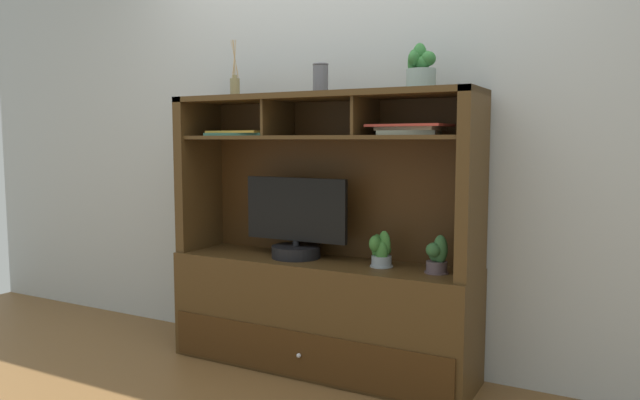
{
  "coord_description": "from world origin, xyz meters",
  "views": [
    {
      "loc": [
        1.5,
        -2.78,
        1.24
      ],
      "look_at": [
        0.0,
        0.0,
        0.92
      ],
      "focal_mm": 33.6,
      "sensor_mm": 36.0,
      "label": 1
    }
  ],
  "objects_px": {
    "tv_monitor": "(296,226)",
    "magazine_stack_left": "(243,133)",
    "potted_fern": "(437,257)",
    "ceramic_vase": "(321,78)",
    "diffuser_bottle": "(235,86)",
    "magazine_stack_centre": "(409,129)",
    "potted_orchid": "(381,251)",
    "media_console": "(321,285)",
    "potted_succulent": "(421,70)"
  },
  "relations": [
    {
      "from": "potted_fern",
      "to": "ceramic_vase",
      "type": "relative_size",
      "value": 1.2
    },
    {
      "from": "potted_succulent",
      "to": "magazine_stack_centre",
      "type": "bearing_deg",
      "value": -126.81
    },
    {
      "from": "diffuser_bottle",
      "to": "magazine_stack_left",
      "type": "bearing_deg",
      "value": -4.33
    },
    {
      "from": "tv_monitor",
      "to": "ceramic_vase",
      "type": "bearing_deg",
      "value": 1.33
    },
    {
      "from": "diffuser_bottle",
      "to": "ceramic_vase",
      "type": "height_order",
      "value": "diffuser_bottle"
    },
    {
      "from": "tv_monitor",
      "to": "magazine_stack_centre",
      "type": "xyz_separation_m",
      "value": [
        0.66,
        -0.04,
        0.52
      ]
    },
    {
      "from": "magazine_stack_centre",
      "to": "potted_succulent",
      "type": "xyz_separation_m",
      "value": [
        0.04,
        0.05,
        0.28
      ]
    },
    {
      "from": "tv_monitor",
      "to": "ceramic_vase",
      "type": "distance_m",
      "value": 0.8
    },
    {
      "from": "magazine_stack_left",
      "to": "ceramic_vase",
      "type": "distance_m",
      "value": 0.57
    },
    {
      "from": "tv_monitor",
      "to": "potted_orchid",
      "type": "height_order",
      "value": "tv_monitor"
    },
    {
      "from": "diffuser_bottle",
      "to": "media_console",
      "type": "bearing_deg",
      "value": 0.72
    },
    {
      "from": "tv_monitor",
      "to": "potted_orchid",
      "type": "bearing_deg",
      "value": -0.26
    },
    {
      "from": "magazine_stack_left",
      "to": "diffuser_bottle",
      "type": "distance_m",
      "value": 0.27
    },
    {
      "from": "potted_orchid",
      "to": "diffuser_bottle",
      "type": "bearing_deg",
      "value": 179.94
    },
    {
      "from": "tv_monitor",
      "to": "potted_fern",
      "type": "bearing_deg",
      "value": -0.87
    },
    {
      "from": "magazine_stack_centre",
      "to": "ceramic_vase",
      "type": "relative_size",
      "value": 2.59
    },
    {
      "from": "potted_orchid",
      "to": "potted_succulent",
      "type": "xyz_separation_m",
      "value": [
        0.19,
        0.01,
        0.9
      ]
    },
    {
      "from": "potted_orchid",
      "to": "ceramic_vase",
      "type": "relative_size",
      "value": 1.19
    },
    {
      "from": "media_console",
      "to": "diffuser_bottle",
      "type": "bearing_deg",
      "value": -179.28
    },
    {
      "from": "diffuser_bottle",
      "to": "ceramic_vase",
      "type": "xyz_separation_m",
      "value": [
        0.55,
        0.0,
        0.02
      ]
    },
    {
      "from": "magazine_stack_left",
      "to": "potted_fern",
      "type": "bearing_deg",
      "value": -0.33
    },
    {
      "from": "potted_fern",
      "to": "ceramic_vase",
      "type": "distance_m",
      "value": 1.1
    },
    {
      "from": "tv_monitor",
      "to": "magazine_stack_centre",
      "type": "bearing_deg",
      "value": -3.36
    },
    {
      "from": "media_console",
      "to": "ceramic_vase",
      "type": "height_order",
      "value": "ceramic_vase"
    },
    {
      "from": "tv_monitor",
      "to": "potted_orchid",
      "type": "relative_size",
      "value": 3.28
    },
    {
      "from": "magazine_stack_left",
      "to": "ceramic_vase",
      "type": "height_order",
      "value": "ceramic_vase"
    },
    {
      "from": "magazine_stack_centre",
      "to": "diffuser_bottle",
      "type": "bearing_deg",
      "value": 177.98
    },
    {
      "from": "potted_orchid",
      "to": "diffuser_bottle",
      "type": "relative_size",
      "value": 0.59
    },
    {
      "from": "magazine_stack_left",
      "to": "magazine_stack_centre",
      "type": "height_order",
      "value": "magazine_stack_centre"
    },
    {
      "from": "media_console",
      "to": "potted_succulent",
      "type": "relative_size",
      "value": 7.43
    },
    {
      "from": "magazine_stack_left",
      "to": "diffuser_bottle",
      "type": "relative_size",
      "value": 1.2
    },
    {
      "from": "magazine_stack_centre",
      "to": "ceramic_vase",
      "type": "height_order",
      "value": "ceramic_vase"
    },
    {
      "from": "magazine_stack_left",
      "to": "potted_succulent",
      "type": "bearing_deg",
      "value": 0.83
    },
    {
      "from": "tv_monitor",
      "to": "ceramic_vase",
      "type": "xyz_separation_m",
      "value": [
        0.15,
        0.0,
        0.79
      ]
    },
    {
      "from": "diffuser_bottle",
      "to": "potted_fern",
      "type": "bearing_deg",
      "value": -0.52
    },
    {
      "from": "potted_succulent",
      "to": "potted_orchid",
      "type": "bearing_deg",
      "value": -176.51
    },
    {
      "from": "magazine_stack_centre",
      "to": "potted_fern",
      "type": "bearing_deg",
      "value": 10.57
    },
    {
      "from": "tv_monitor",
      "to": "potted_fern",
      "type": "xyz_separation_m",
      "value": [
        0.8,
        -0.01,
        -0.09
      ]
    },
    {
      "from": "potted_succulent",
      "to": "tv_monitor",
      "type": "bearing_deg",
      "value": -179.21
    },
    {
      "from": "tv_monitor",
      "to": "magazine_stack_left",
      "type": "bearing_deg",
      "value": -179.09
    },
    {
      "from": "media_console",
      "to": "potted_fern",
      "type": "xyz_separation_m",
      "value": [
        0.65,
        -0.02,
        0.22
      ]
    },
    {
      "from": "media_console",
      "to": "magazine_stack_left",
      "type": "xyz_separation_m",
      "value": [
        -0.49,
        -0.01,
        0.82
      ]
    },
    {
      "from": "magazine_stack_centre",
      "to": "potted_orchid",
      "type": "bearing_deg",
      "value": 167.05
    },
    {
      "from": "tv_monitor",
      "to": "magazine_stack_centre",
      "type": "distance_m",
      "value": 0.84
    },
    {
      "from": "potted_fern",
      "to": "potted_succulent",
      "type": "bearing_deg",
      "value": 168.42
    },
    {
      "from": "media_console",
      "to": "potted_succulent",
      "type": "bearing_deg",
      "value": 0.42
    },
    {
      "from": "media_console",
      "to": "potted_orchid",
      "type": "relative_size",
      "value": 9.03
    },
    {
      "from": "potted_succulent",
      "to": "ceramic_vase",
      "type": "relative_size",
      "value": 1.44
    },
    {
      "from": "tv_monitor",
      "to": "potted_succulent",
      "type": "height_order",
      "value": "potted_succulent"
    },
    {
      "from": "potted_fern",
      "to": "tv_monitor",
      "type": "bearing_deg",
      "value": 179.13
    }
  ]
}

